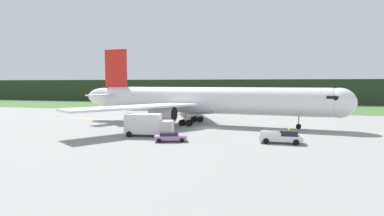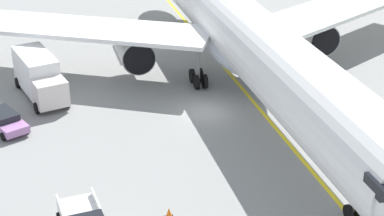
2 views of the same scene
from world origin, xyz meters
name	(u,v)px [view 1 (image 1 of 2)]	position (x,y,z in m)	size (l,w,h in m)	color
ground	(209,128)	(0.00, 0.00, 0.00)	(320.00, 320.00, 0.00)	gray
grass_verge	(238,108)	(0.00, 47.86, 0.02)	(320.00, 32.81, 0.04)	#3E672E
distant_tree_line	(246,91)	(0.00, 73.76, 4.84)	(288.00, 6.83, 9.68)	#253420
taxiway_centerline_main	(207,125)	(-1.33, 4.38, 0.00)	(72.00, 0.30, 0.01)	yellow
airliner	(203,101)	(-2.22, 4.47, 4.64)	(54.66, 48.97, 15.45)	white
ops_pickup_truck	(283,137)	(12.57, -11.84, 0.91)	(5.69, 2.37, 1.94)	white
catering_truck	(148,124)	(-7.34, -11.32, 1.82)	(7.56, 3.56, 3.60)	silver
staff_car	(170,136)	(-2.61, -14.58, 0.70)	(4.80, 3.10, 1.30)	#A771AC
apron_cone	(278,135)	(12.01, -7.01, 0.34)	(0.56, 0.56, 0.70)	black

